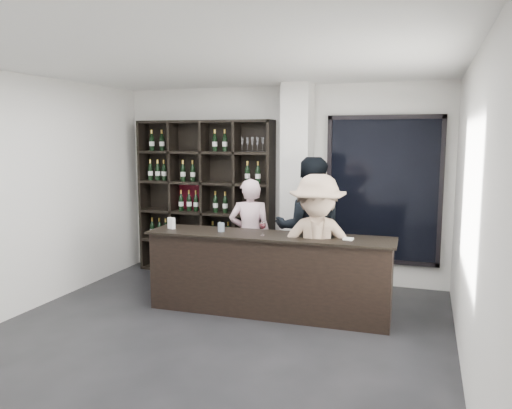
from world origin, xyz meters
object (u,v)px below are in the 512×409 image
at_px(tasting_counter, 268,274).
at_px(taster_black, 309,229).
at_px(taster_pink, 250,236).
at_px(customer, 317,249).
at_px(wine_shelf, 205,198).

height_order(tasting_counter, taster_black, taster_black).
xyz_separation_m(taster_pink, taster_black, (0.84, 0.00, 0.15)).
relative_size(taster_black, customer, 1.09).
distance_m(tasting_counter, taster_black, 0.94).
height_order(taster_black, customer, taster_black).
height_order(taster_pink, taster_black, taster_black).
xyz_separation_m(taster_pink, customer, (1.11, -0.80, 0.07)).
xyz_separation_m(wine_shelf, customer, (2.11, -1.52, -0.34)).
distance_m(tasting_counter, customer, 0.71).
relative_size(tasting_counter, customer, 1.73).
bearing_deg(taster_pink, wine_shelf, -52.57).
height_order(tasting_counter, customer, customer).
relative_size(wine_shelf, tasting_counter, 0.80).
height_order(wine_shelf, taster_black, wine_shelf).
bearing_deg(taster_black, wine_shelf, -36.50).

